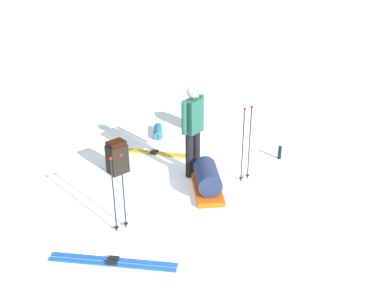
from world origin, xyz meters
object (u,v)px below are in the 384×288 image
(backpack_large_dark, at_px, (117,157))
(ski_poles_planted_near, at_px, (118,189))
(ski_pair_near, at_px, (154,153))
(backpack_bright, at_px, (194,115))
(ski_poles_planted_far, at_px, (246,141))
(sleeping_mat_rolled, at_px, (158,131))
(skier_standing, at_px, (193,126))
(ski_pair_far, at_px, (113,262))
(thermos_bottle, at_px, (280,153))
(gear_sled, at_px, (207,180))

(backpack_large_dark, height_order, ski_poles_planted_near, ski_poles_planted_near)
(ski_pair_near, distance_m, backpack_bright, 1.54)
(ski_poles_planted_near, bearing_deg, ski_poles_planted_far, -163.55)
(sleeping_mat_rolled, bearing_deg, ski_poles_planted_near, 64.71)
(skier_standing, height_order, ski_pair_far, skier_standing)
(ski_pair_far, bearing_deg, ski_poles_planted_near, -110.41)
(backpack_bright, height_order, sleeping_mat_rolled, backpack_bright)
(ski_poles_planted_far, relative_size, thermos_bottle, 5.39)
(skier_standing, xyz_separation_m, ski_poles_planted_far, (-0.80, 0.51, -0.18))
(backpack_bright, height_order, thermos_bottle, backpack_bright)
(thermos_bottle, bearing_deg, sleeping_mat_rolled, -44.64)
(ski_pair_near, bearing_deg, ski_poles_planted_near, 63.27)
(skier_standing, bearing_deg, backpack_bright, -111.12)
(skier_standing, relative_size, thermos_bottle, 6.54)
(backpack_bright, relative_size, ski_poles_planted_far, 0.48)
(thermos_bottle, bearing_deg, ski_pair_near, -25.09)
(skier_standing, distance_m, backpack_large_dark, 1.53)
(backpack_large_dark, height_order, sleeping_mat_rolled, backpack_large_dark)
(skier_standing, bearing_deg, sleeping_mat_rolled, -86.71)
(gear_sled, bearing_deg, ski_poles_planted_far, -169.64)
(backpack_bright, bearing_deg, ski_poles_planted_far, 90.88)
(skier_standing, bearing_deg, ski_poles_planted_far, 147.51)
(ski_pair_far, relative_size, thermos_bottle, 6.29)
(skier_standing, height_order, ski_poles_planted_far, skier_standing)
(thermos_bottle, bearing_deg, ski_pair_far, 27.78)
(skier_standing, relative_size, ski_pair_far, 1.04)
(ski_poles_planted_near, bearing_deg, thermos_bottle, -160.29)
(gear_sled, bearing_deg, thermos_bottle, -159.88)
(backpack_bright, bearing_deg, sleeping_mat_rolled, 3.78)
(ski_pair_near, distance_m, backpack_large_dark, 1.03)
(ski_poles_planted_near, distance_m, gear_sled, 1.77)
(ski_pair_near, height_order, gear_sled, gear_sled)
(ski_pair_far, xyz_separation_m, thermos_bottle, (-3.68, -1.94, 0.12))
(ski_pair_near, distance_m, sleeping_mat_rolled, 0.91)
(ski_poles_planted_near, relative_size, gear_sled, 1.08)
(ski_pair_far, height_order, ski_poles_planted_near, ski_poles_planted_near)
(ski_pair_far, relative_size, sleeping_mat_rolled, 2.97)
(backpack_bright, bearing_deg, ski_pair_near, 37.01)
(backpack_bright, xyz_separation_m, thermos_bottle, (-1.06, 1.97, -0.20))
(ski_pair_near, bearing_deg, sleeping_mat_rolled, -111.27)
(skier_standing, distance_m, ski_poles_planted_near, 2.02)
(skier_standing, xyz_separation_m, ski_poles_planted_near, (1.59, 1.21, -0.27))
(skier_standing, xyz_separation_m, thermos_bottle, (-1.82, -0.01, -0.82))
(backpack_large_dark, distance_m, sleeping_mat_rolled, 1.82)
(ski_poles_planted_near, relative_size, thermos_bottle, 4.74)
(backpack_bright, relative_size, sleeping_mat_rolled, 1.21)
(ski_poles_planted_near, bearing_deg, backpack_large_dark, -99.96)
(skier_standing, height_order, ski_poles_planted_near, skier_standing)
(skier_standing, bearing_deg, thermos_bottle, -179.78)
(gear_sled, bearing_deg, sleeping_mat_rolled, -86.99)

